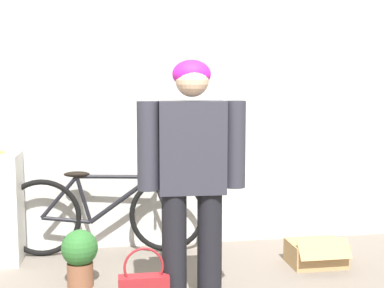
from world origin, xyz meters
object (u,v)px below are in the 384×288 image
(bicycle, at_px, (105,213))
(cardboard_box, at_px, (316,253))
(potted_plant, at_px, (80,255))
(person, at_px, (192,170))

(bicycle, bearing_deg, cardboard_box, -16.16)
(cardboard_box, bearing_deg, bicycle, 161.48)
(bicycle, distance_m, cardboard_box, 1.81)
(potted_plant, bearing_deg, person, -35.75)
(person, xyz_separation_m, cardboard_box, (1.15, 0.70, -0.83))
(person, bearing_deg, cardboard_box, 34.05)
(bicycle, bearing_deg, person, -64.02)
(cardboard_box, relative_size, potted_plant, 1.05)
(bicycle, distance_m, potted_plant, 0.77)
(bicycle, bearing_deg, potted_plant, -101.95)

